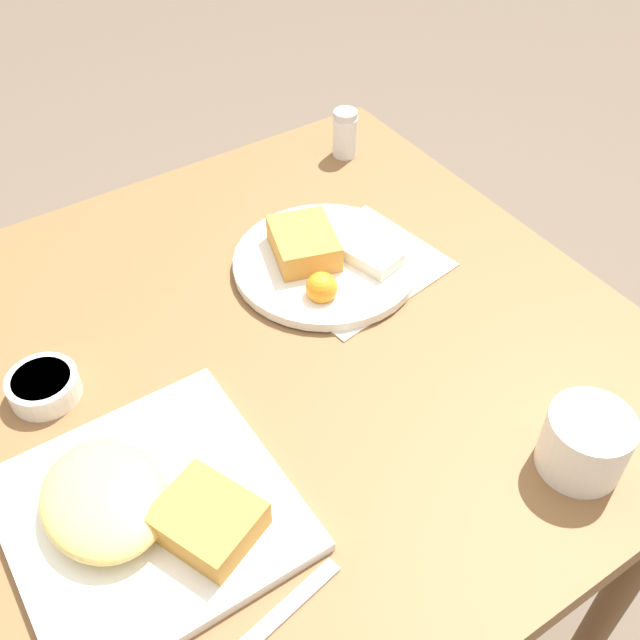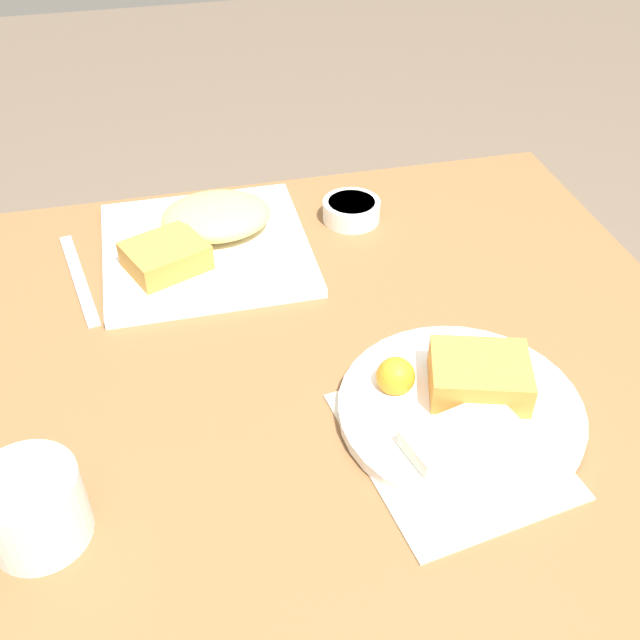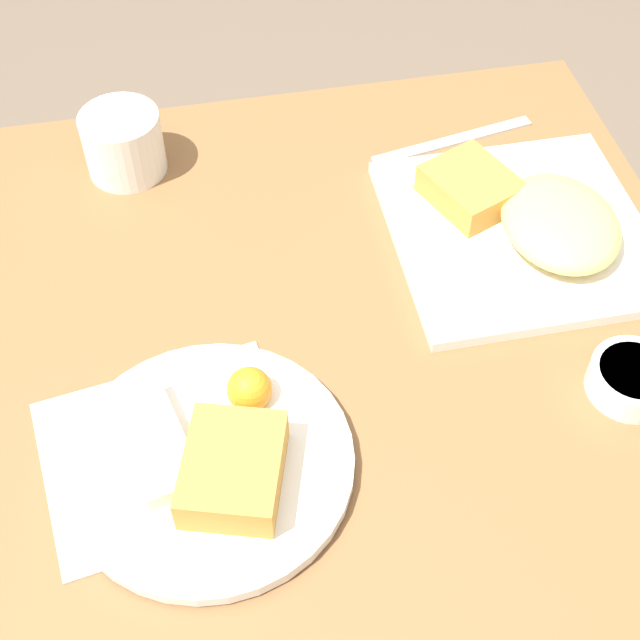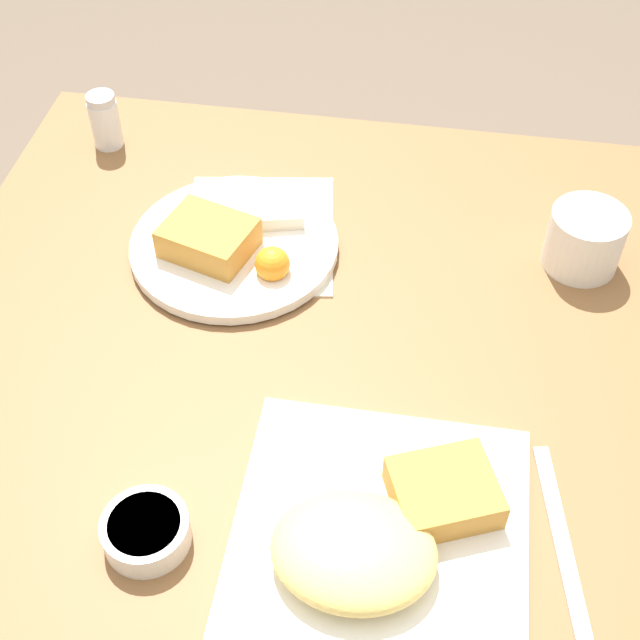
% 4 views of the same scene
% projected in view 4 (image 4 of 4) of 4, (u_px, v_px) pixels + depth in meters
% --- Properties ---
extents(ground_plane, '(8.00, 8.00, 0.00)m').
position_uv_depth(ground_plane, '(302.00, 610.00, 1.63)').
color(ground_plane, brown).
extents(dining_table, '(0.90, 0.87, 0.77)m').
position_uv_depth(dining_table, '(294.00, 380.00, 1.13)').
color(dining_table, brown).
rests_on(dining_table, ground_plane).
extents(menu_card, '(0.23, 0.26, 0.00)m').
position_uv_depth(menu_card, '(259.00, 233.00, 1.17)').
color(menu_card, beige).
rests_on(menu_card, dining_table).
extents(plate_square_near, '(0.29, 0.29, 0.06)m').
position_uv_depth(plate_square_near, '(379.00, 535.00, 0.85)').
color(plate_square_near, white).
rests_on(plate_square_near, dining_table).
extents(plate_oval_far, '(0.27, 0.27, 0.05)m').
position_uv_depth(plate_oval_far, '(232.00, 242.00, 1.14)').
color(plate_oval_far, white).
rests_on(plate_oval_far, menu_card).
extents(sauce_ramekin, '(0.09, 0.09, 0.03)m').
position_uv_depth(sauce_ramekin, '(146.00, 531.00, 0.86)').
color(sauce_ramekin, white).
rests_on(sauce_ramekin, dining_table).
extents(salt_shaker, '(0.04, 0.04, 0.08)m').
position_uv_depth(salt_shaker, '(106.00, 123.00, 1.28)').
color(salt_shaker, white).
rests_on(salt_shaker, dining_table).
extents(butter_knife, '(0.06, 0.22, 0.00)m').
position_uv_depth(butter_knife, '(562.00, 541.00, 0.87)').
color(butter_knife, silver).
rests_on(butter_knife, dining_table).
extents(coffee_mug, '(0.10, 0.10, 0.08)m').
position_uv_depth(coffee_mug, '(585.00, 240.00, 1.11)').
color(coffee_mug, white).
rests_on(coffee_mug, dining_table).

